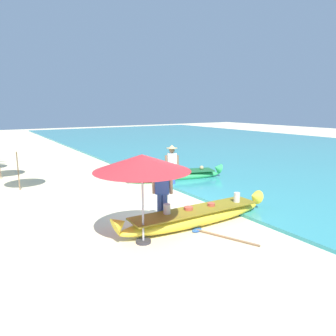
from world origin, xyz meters
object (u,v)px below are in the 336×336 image
Objects in this scene: person_vendor_hatted at (172,163)px; person_tourist_customer at (162,191)px; boat_green_midground at (176,175)px; paddle at (216,235)px; boat_yellow_foreground at (196,216)px; patio_umbrella_large at (142,163)px.

person_tourist_customer is (-2.50, -3.36, 0.00)m from person_vendor_hatted.
person_tourist_customer reaches higher than boat_green_midground.
person_vendor_hatted reaches higher than boat_green_midground.
person_tourist_customer is 1.01× the size of paddle.
person_vendor_hatted is at bearing 65.70° from boat_yellow_foreground.
paddle is at bearing -114.06° from boat_green_midground.
boat_yellow_foreground is 2.39m from patio_umbrella_large.
person_vendor_hatted is 0.98× the size of person_tourist_customer.
boat_green_midground is 1.92× the size of patio_umbrella_large.
boat_yellow_foreground reaches higher than paddle.
person_tourist_customer reaches higher than boat_yellow_foreground.
boat_yellow_foreground is 2.80× the size of person_tourist_customer.
boat_yellow_foreground is 2.16× the size of patio_umbrella_large.
person_tourist_customer is (-0.77, 0.48, 0.71)m from boat_yellow_foreground.
person_vendor_hatted is at bearing 53.36° from person_tourist_customer.
boat_yellow_foreground reaches higher than boat_green_midground.
patio_umbrella_large is (-4.09, -4.73, 1.66)m from boat_green_midground.
paddle is at bearing -110.55° from person_vendor_hatted.
person_vendor_hatted is (-0.64, -0.68, 0.72)m from boat_green_midground.
patio_umbrella_large reaches higher than person_tourist_customer.
boat_yellow_foreground is 1.13× the size of boat_green_midground.
patio_umbrella_large reaches higher than paddle.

